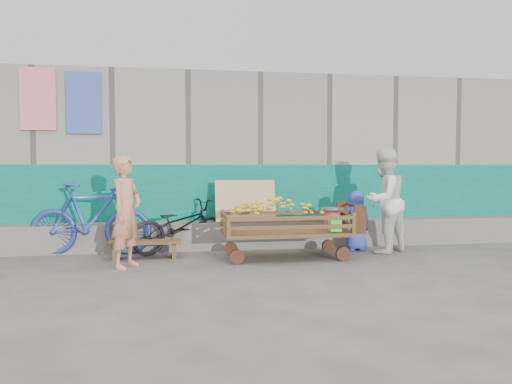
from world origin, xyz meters
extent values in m
plane|color=#4D4A45|center=(0.00, 0.00, 0.00)|extent=(80.00, 80.00, 0.00)
cube|color=gray|center=(0.00, 4.10, 1.50)|extent=(12.00, 3.00, 3.00)
cube|color=#026667|center=(0.00, 2.58, 0.70)|extent=(12.00, 0.03, 1.40)
cube|color=#615E59|center=(0.00, 2.35, 0.23)|extent=(12.00, 0.50, 0.45)
cube|color=tan|center=(0.30, 2.22, 0.80)|extent=(1.00, 0.19, 0.68)
cube|color=pink|center=(-3.00, 2.56, 2.45)|extent=(0.55, 0.03, 1.00)
cube|color=#4359B3|center=(-2.30, 2.56, 2.40)|extent=(0.55, 0.03, 1.00)
cube|color=brown|center=(0.77, 1.29, 0.39)|extent=(1.87, 0.93, 0.05)
cylinder|color=#3C2317|center=(-0.01, 0.95, 0.10)|extent=(0.21, 0.06, 0.21)
cube|color=brown|center=(-0.13, 0.86, 0.56)|extent=(0.05, 0.05, 0.29)
cylinder|color=#3C2317|center=(-0.01, 1.64, 0.10)|extent=(0.21, 0.06, 0.21)
cube|color=brown|center=(-0.13, 1.73, 0.56)|extent=(0.05, 0.05, 0.29)
cylinder|color=#3C2317|center=(1.55, 0.95, 0.10)|extent=(0.21, 0.06, 0.21)
cube|color=brown|center=(1.67, 0.86, 0.56)|extent=(0.05, 0.05, 0.29)
cylinder|color=#3C2317|center=(1.55, 1.64, 0.10)|extent=(0.21, 0.06, 0.21)
cube|color=brown|center=(1.67, 1.73, 0.56)|extent=(0.05, 0.05, 0.29)
cube|color=brown|center=(0.77, 0.86, 0.52)|extent=(1.80, 0.04, 0.05)
cube|color=brown|center=(0.77, 0.86, 0.64)|extent=(1.80, 0.04, 0.05)
cube|color=brown|center=(0.77, 1.73, 0.52)|extent=(1.80, 0.04, 0.05)
cube|color=brown|center=(0.77, 1.73, 0.64)|extent=(1.80, 0.04, 0.05)
cube|color=brown|center=(-0.13, 1.29, 0.52)|extent=(0.04, 0.87, 0.05)
cube|color=brown|center=(-0.13, 1.29, 0.64)|extent=(0.04, 0.87, 0.05)
cube|color=brown|center=(1.67, 1.29, 0.52)|extent=(0.04, 0.87, 0.05)
cube|color=brown|center=(1.67, 1.29, 0.64)|extent=(0.04, 0.87, 0.05)
cylinder|color=#3C2317|center=(1.86, 1.29, 0.78)|extent=(0.04, 0.83, 0.04)
cube|color=#3C2317|center=(1.78, 1.68, 0.60)|extent=(0.19, 0.04, 0.41)
cube|color=#3C2317|center=(1.78, 0.91, 0.60)|extent=(0.19, 0.04, 0.41)
ellipsoid|color=gold|center=(0.66, 1.29, 0.64)|extent=(1.35, 0.73, 0.46)
cylinder|color=#EA2F64|center=(1.49, 1.29, 0.55)|extent=(0.25, 0.25, 0.27)
cylinder|color=silver|center=(1.49, 1.29, 0.69)|extent=(0.03, 0.03, 0.06)
cylinder|color=silver|center=(1.49, 1.29, 0.74)|extent=(0.35, 0.35, 0.02)
cube|color=#52F447|center=(1.44, 1.00, 0.54)|extent=(0.17, 0.12, 0.23)
cube|color=brown|center=(-1.30, 1.61, 0.25)|extent=(1.07, 0.32, 0.04)
cube|color=brown|center=(-1.73, 1.61, 0.11)|extent=(0.06, 0.30, 0.21)
cube|color=brown|center=(-0.87, 1.61, 0.11)|extent=(0.06, 0.30, 0.21)
imported|color=tan|center=(-1.51, 0.96, 0.76)|extent=(0.58, 0.66, 1.52)
imported|color=white|center=(2.42, 1.53, 0.83)|extent=(1.02, 0.96, 1.66)
imported|color=#3145BA|center=(2.05, 1.76, 0.49)|extent=(0.51, 0.36, 0.98)
imported|color=black|center=(-0.78, 2.05, 0.42)|extent=(1.70, 1.18, 0.84)
imported|color=#2F439D|center=(-2.14, 2.05, 0.56)|extent=(1.91, 0.73, 1.12)
camera|label=1|loc=(-0.88, -5.92, 1.38)|focal=35.00mm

